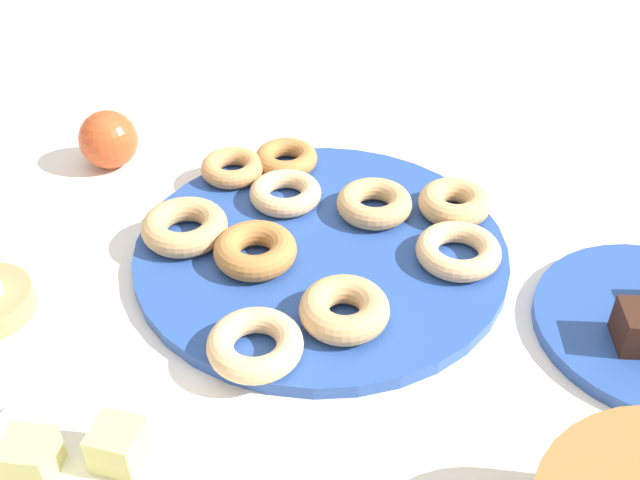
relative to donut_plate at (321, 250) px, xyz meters
name	(u,v)px	position (x,y,z in m)	size (l,w,h in m)	color
ground_plane	(321,255)	(0.00, 0.00, -0.01)	(2.40, 2.40, 0.00)	white
donut_plate	(321,250)	(0.00, 0.00, 0.00)	(0.41, 0.41, 0.01)	#284C9E
donut_0	(185,227)	(0.15, -0.01, 0.02)	(0.09, 0.09, 0.03)	tan
donut_1	(232,168)	(0.11, -0.13, 0.02)	(0.08, 0.08, 0.02)	tan
donut_2	(454,203)	(-0.15, -0.06, 0.02)	(0.08, 0.08, 0.03)	tan
donut_3	(458,251)	(-0.15, 0.02, 0.02)	(0.09, 0.09, 0.02)	#EABC84
donut_4	(285,193)	(0.04, -0.08, 0.02)	(0.08, 0.08, 0.02)	#EABC84
donut_5	(255,250)	(0.07, 0.03, 0.02)	(0.09, 0.09, 0.03)	#BC7A3D
donut_6	(286,158)	(0.05, -0.16, 0.02)	(0.08, 0.08, 0.02)	#BC7A3D
donut_7	(344,309)	(-0.03, 0.12, 0.02)	(0.09, 0.09, 0.03)	tan
donut_8	(255,345)	(0.05, 0.16, 0.02)	(0.09, 0.09, 0.02)	#EABC84
donut_9	(374,203)	(-0.06, -0.06, 0.02)	(0.09, 0.09, 0.03)	tan
fruit_bowl	(86,471)	(0.17, 0.29, 0.01)	(0.18, 0.18, 0.03)	silver
melon_chunk_left	(118,445)	(0.14, 0.29, 0.04)	(0.04, 0.04, 0.04)	#DBD67A
melon_chunk_right	(30,458)	(0.21, 0.31, 0.04)	(0.04, 0.04, 0.04)	#DBD67A
apple	(108,139)	(0.28, -0.18, 0.03)	(0.07, 0.07, 0.07)	#CC4C23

